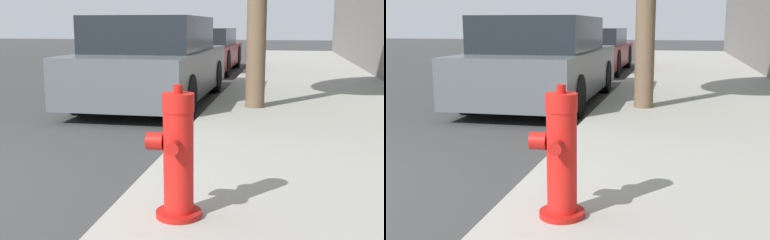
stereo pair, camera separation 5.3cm
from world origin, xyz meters
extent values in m
cube|color=#99968E|center=(3.42, 0.00, 0.06)|extent=(3.08, 40.00, 0.13)
cylinder|color=#A91511|center=(2.34, 0.00, 0.14)|extent=(0.28, 0.28, 0.04)
cylinder|color=red|center=(2.34, 0.00, 0.47)|extent=(0.18, 0.18, 0.61)
cylinder|color=red|center=(2.34, 0.00, 0.83)|extent=(0.19, 0.19, 0.11)
cylinder|color=#A91511|center=(2.34, 0.00, 0.91)|extent=(0.05, 0.05, 0.05)
cylinder|color=#A91511|center=(2.34, -0.13, 0.59)|extent=(0.08, 0.08, 0.08)
cylinder|color=#A91511|center=(2.34, 0.13, 0.59)|extent=(0.08, 0.08, 0.08)
cylinder|color=#A91511|center=(2.20, 0.00, 0.59)|extent=(0.10, 0.11, 0.11)
cube|color=#4C5156|center=(0.81, 5.08, 0.52)|extent=(1.76, 4.31, 0.69)
cube|color=black|center=(0.81, 4.91, 1.13)|extent=(1.62, 2.37, 0.54)
cylinder|color=black|center=(0.01, 6.42, 0.31)|extent=(0.20, 0.61, 0.61)
cylinder|color=black|center=(1.61, 6.42, 0.31)|extent=(0.20, 0.61, 0.61)
cylinder|color=black|center=(0.01, 3.74, 0.31)|extent=(0.20, 0.61, 0.61)
cylinder|color=black|center=(1.61, 3.74, 0.31)|extent=(0.20, 0.61, 0.61)
cube|color=maroon|center=(0.66, 10.55, 0.46)|extent=(1.77, 4.34, 0.55)
cube|color=black|center=(0.66, 10.38, 0.97)|extent=(1.63, 2.39, 0.45)
cylinder|color=black|center=(-0.14, 11.90, 0.34)|extent=(0.20, 0.68, 0.68)
cylinder|color=black|center=(1.47, 11.90, 0.34)|extent=(0.20, 0.68, 0.68)
cylinder|color=black|center=(-0.14, 9.21, 0.34)|extent=(0.20, 0.68, 0.68)
cylinder|color=black|center=(1.47, 9.21, 0.34)|extent=(0.20, 0.68, 0.68)
cylinder|color=brown|center=(2.53, 4.11, 1.31)|extent=(0.27, 0.27, 2.36)
camera|label=1|loc=(2.95, -2.70, 1.27)|focal=45.00mm
camera|label=2|loc=(3.00, -2.69, 1.27)|focal=45.00mm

